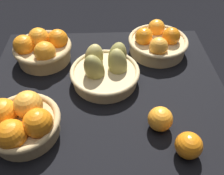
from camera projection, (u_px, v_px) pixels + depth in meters
market_tray at (104, 91)px, 86.32cm from camera, size 84.00×72.00×3.00cm
basket_center_pears at (105, 70)px, 86.03cm from camera, size 24.58×25.25×14.04cm
basket_far_left at (42, 49)px, 93.07cm from camera, size 22.18×22.18×12.32cm
basket_near_left at (21, 122)px, 68.29cm from camera, size 21.35×21.35×12.10cm
basket_far_right at (156, 42)px, 97.41cm from camera, size 23.82×23.82×11.10cm
loose_orange_front_gap at (187, 145)px, 64.64cm from camera, size 7.41×7.41×7.41cm
loose_orange_back_gap at (159, 119)px, 70.92cm from camera, size 7.43×7.43×7.43cm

